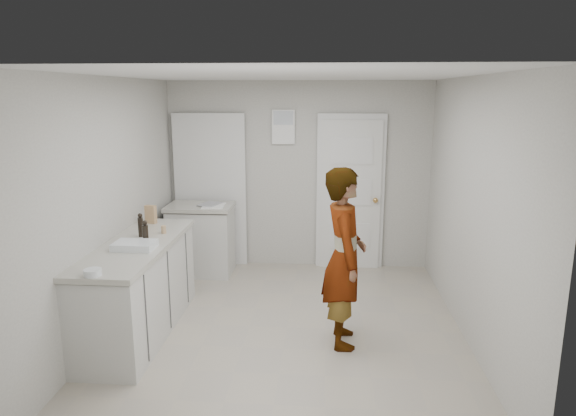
# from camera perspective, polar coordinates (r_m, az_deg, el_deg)

# --- Properties ---
(ground) EXTENTS (4.00, 4.00, 0.00)m
(ground) POSITION_cam_1_polar(r_m,az_deg,el_deg) (5.38, -0.10, -13.14)
(ground) COLOR #A99F8E
(ground) RESTS_ON ground
(room_shell) EXTENTS (4.00, 4.00, 4.00)m
(room_shell) POSITION_cam_1_polar(r_m,az_deg,el_deg) (6.93, -0.31, 1.73)
(room_shell) COLOR #A8A69F
(room_shell) RESTS_ON ground
(main_counter) EXTENTS (0.64, 1.96, 0.93)m
(main_counter) POSITION_cam_1_polar(r_m,az_deg,el_deg) (5.33, -16.22, -8.92)
(main_counter) COLOR silver
(main_counter) RESTS_ON ground
(side_counter) EXTENTS (0.84, 0.61, 0.93)m
(side_counter) POSITION_cam_1_polar(r_m,az_deg,el_deg) (6.85, -9.60, -3.71)
(side_counter) COLOR silver
(side_counter) RESTS_ON ground
(person) EXTENTS (0.45, 0.65, 1.70)m
(person) POSITION_cam_1_polar(r_m,az_deg,el_deg) (4.81, 6.26, -5.50)
(person) COLOR silver
(person) RESTS_ON ground
(cake_mix_box) EXTENTS (0.13, 0.09, 0.20)m
(cake_mix_box) POSITION_cam_1_polar(r_m,az_deg,el_deg) (5.88, -15.01, -0.69)
(cake_mix_box) COLOR #A68453
(cake_mix_box) RESTS_ON main_counter
(spice_jar) EXTENTS (0.05, 0.05, 0.08)m
(spice_jar) POSITION_cam_1_polar(r_m,az_deg,el_deg) (5.44, -13.65, -2.34)
(spice_jar) COLOR tan
(spice_jar) RESTS_ON main_counter
(oil_cruet_a) EXTENTS (0.06, 0.06, 0.23)m
(oil_cruet_a) POSITION_cam_1_polar(r_m,az_deg,el_deg) (5.12, -15.57, -2.61)
(oil_cruet_a) COLOR black
(oil_cruet_a) RESTS_ON main_counter
(oil_cruet_b) EXTENTS (0.05, 0.05, 0.24)m
(oil_cruet_b) POSITION_cam_1_polar(r_m,az_deg,el_deg) (5.36, -16.06, -1.88)
(oil_cruet_b) COLOR black
(oil_cruet_b) RESTS_ON main_counter
(baking_dish) EXTENTS (0.38, 0.27, 0.07)m
(baking_dish) POSITION_cam_1_polar(r_m,az_deg,el_deg) (4.99, -16.67, -4.02)
(baking_dish) COLOR silver
(baking_dish) RESTS_ON main_counter
(egg_bowl) EXTENTS (0.14, 0.14, 0.05)m
(egg_bowl) POSITION_cam_1_polar(r_m,az_deg,el_deg) (4.38, -20.88, -6.71)
(egg_bowl) COLOR silver
(egg_bowl) RESTS_ON main_counter
(papers) EXTENTS (0.28, 0.35, 0.01)m
(papers) POSITION_cam_1_polar(r_m,az_deg,el_deg) (6.63, -8.24, 0.26)
(papers) COLOR white
(papers) RESTS_ON side_counter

